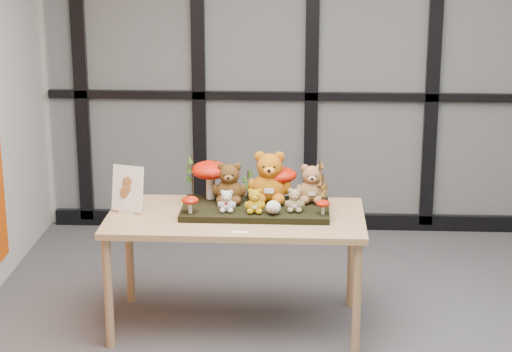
# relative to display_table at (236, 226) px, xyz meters

# --- Properties ---
(room_shell) EXTENTS (5.00, 5.00, 5.00)m
(room_shell) POSITION_rel_display_table_xyz_m (0.90, -0.67, 1.05)
(room_shell) COLOR beige
(room_shell) RESTS_ON floor
(glass_partition) EXTENTS (4.90, 0.06, 2.78)m
(glass_partition) POSITION_rel_display_table_xyz_m (0.90, 1.80, 0.79)
(glass_partition) COLOR #2D383F
(glass_partition) RESTS_ON floor
(display_table) EXTENTS (1.49, 0.75, 0.70)m
(display_table) POSITION_rel_display_table_xyz_m (0.00, 0.00, 0.00)
(display_table) COLOR tan
(display_table) RESTS_ON floor
(diorama_tray) EXTENTS (0.86, 0.43, 0.04)m
(diorama_tray) POSITION_rel_display_table_xyz_m (0.11, 0.06, 0.09)
(diorama_tray) COLOR black
(diorama_tray) RESTS_ON display_table
(bear_pooh_yellow) EXTENTS (0.26, 0.23, 0.34)m
(bear_pooh_yellow) POSITION_rel_display_table_xyz_m (0.19, 0.16, 0.27)
(bear_pooh_yellow) COLOR #AC5D0D
(bear_pooh_yellow) RESTS_ON diorama_tray
(bear_brown_medium) EXTENTS (0.20, 0.18, 0.26)m
(bear_brown_medium) POSITION_rel_display_table_xyz_m (-0.05, 0.13, 0.24)
(bear_brown_medium) COLOR #492D10
(bear_brown_medium) RESTS_ON diorama_tray
(bear_tan_back) EXTENTS (0.19, 0.17, 0.25)m
(bear_tan_back) POSITION_rel_display_table_xyz_m (0.44, 0.16, 0.23)
(bear_tan_back) COLOR #94643D
(bear_tan_back) RESTS_ON diorama_tray
(bear_small_yellow) EXTENTS (0.12, 0.11, 0.16)m
(bear_small_yellow) POSITION_rel_display_table_xyz_m (0.11, -0.06, 0.18)
(bear_small_yellow) COLOR #B2850B
(bear_small_yellow) RESTS_ON diorama_tray
(bear_white_bow) EXTENTS (0.11, 0.10, 0.14)m
(bear_white_bow) POSITION_rel_display_table_xyz_m (-0.05, -0.04, 0.17)
(bear_white_bow) COLOR beige
(bear_white_bow) RESTS_ON diorama_tray
(bear_beige_small) EXTENTS (0.12, 0.10, 0.15)m
(bear_beige_small) POSITION_rel_display_table_xyz_m (0.34, -0.02, 0.18)
(bear_beige_small) COLOR #957C54
(bear_beige_small) RESTS_ON diorama_tray
(plush_cream_hedgehog) EXTENTS (0.07, 0.06, 0.09)m
(plush_cream_hedgehog) POSITION_rel_display_table_xyz_m (0.22, -0.08, 0.15)
(plush_cream_hedgehog) COLOR #F1E4D0
(plush_cream_hedgehog) RESTS_ON diorama_tray
(mushroom_back_left) EXTENTS (0.23, 0.23, 0.25)m
(mushroom_back_left) POSITION_rel_display_table_xyz_m (-0.16, 0.20, 0.23)
(mushroom_back_left) COLOR #A31305
(mushroom_back_left) RESTS_ON diorama_tray
(mushroom_back_right) EXTENTS (0.20, 0.20, 0.22)m
(mushroom_back_right) POSITION_rel_display_table_xyz_m (0.25, 0.19, 0.21)
(mushroom_back_right) COLOR #A31305
(mushroom_back_right) RESTS_ON diorama_tray
(mushroom_front_left) EXTENTS (0.10, 0.10, 0.11)m
(mushroom_front_left) POSITION_rel_display_table_xyz_m (-0.25, -0.09, 0.16)
(mushroom_front_left) COLOR #A31305
(mushroom_front_left) RESTS_ON diorama_tray
(mushroom_front_right) EXTENTS (0.08, 0.08, 0.09)m
(mushroom_front_right) POSITION_rel_display_table_xyz_m (0.50, -0.07, 0.15)
(mushroom_front_right) COLOR #A31305
(mushroom_front_right) RESTS_ON diorama_tray
(sprig_green_far_left) EXTENTS (0.05, 0.05, 0.28)m
(sprig_green_far_left) POSITION_rel_display_table_xyz_m (-0.27, 0.17, 0.24)
(sprig_green_far_left) COLOR #173E0E
(sprig_green_far_left) RESTS_ON diorama_tray
(sprig_green_mid_left) EXTENTS (0.05, 0.05, 0.24)m
(sprig_green_mid_left) POSITION_rel_display_table_xyz_m (-0.14, 0.21, 0.22)
(sprig_green_mid_left) COLOR #173E0E
(sprig_green_mid_left) RESTS_ON diorama_tray
(sprig_dry_far_right) EXTENTS (0.05, 0.05, 0.26)m
(sprig_dry_far_right) POSITION_rel_display_table_xyz_m (0.48, 0.15, 0.23)
(sprig_dry_far_right) COLOR brown
(sprig_dry_far_right) RESTS_ON diorama_tray
(sprig_dry_mid_right) EXTENTS (0.05, 0.05, 0.21)m
(sprig_dry_mid_right) POSITION_rel_display_table_xyz_m (0.50, 0.04, 0.21)
(sprig_dry_mid_right) COLOR brown
(sprig_dry_mid_right) RESTS_ON diorama_tray
(sprig_green_centre) EXTENTS (0.05, 0.05, 0.17)m
(sprig_green_centre) POSITION_rel_display_table_xyz_m (0.06, 0.22, 0.19)
(sprig_green_centre) COLOR #173E0E
(sprig_green_centre) RESTS_ON diorama_tray
(sign_holder) EXTENTS (0.20, 0.11, 0.28)m
(sign_holder) POSITION_rel_display_table_xyz_m (-0.63, 0.02, 0.19)
(sign_holder) COLOR silver
(sign_holder) RESTS_ON display_table
(label_card) EXTENTS (0.08, 0.03, 0.00)m
(label_card) POSITION_rel_display_table_xyz_m (0.05, -0.30, 0.07)
(label_card) COLOR white
(label_card) RESTS_ON display_table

